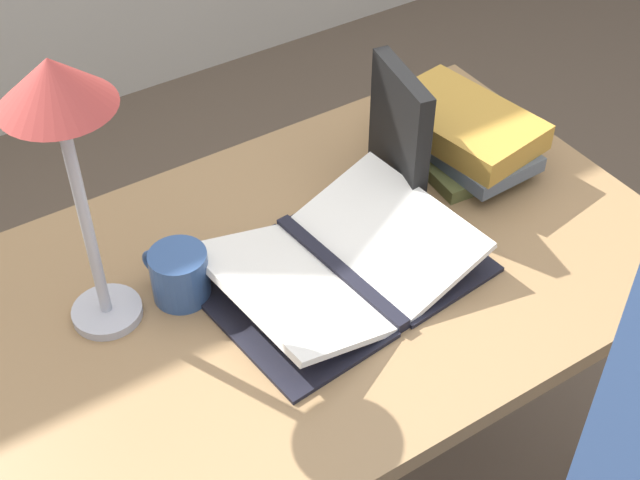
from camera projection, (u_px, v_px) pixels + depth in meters
name	position (u px, v px, depth m)	size (l,w,h in m)	color
reading_desk	(297.00, 323.00, 1.56)	(1.30, 0.76, 0.77)	#937047
open_book	(340.00, 266.00, 1.48)	(0.48, 0.37, 0.07)	black
book_stack_tall	(461.00, 134.00, 1.69)	(0.22, 0.31, 0.11)	brown
book_standing_upright	(399.00, 133.00, 1.58)	(0.06, 0.19, 0.25)	black
reading_lamp	(61.00, 117.00, 1.16)	(0.16, 0.16, 0.47)	#ADADB2
coffee_mug	(179.00, 275.00, 1.43)	(0.09, 0.12, 0.09)	#335184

